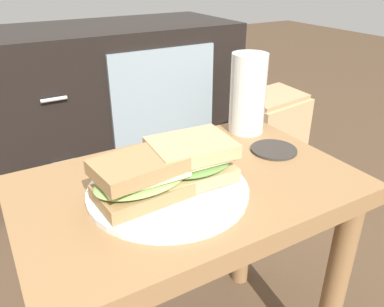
{
  "coord_description": "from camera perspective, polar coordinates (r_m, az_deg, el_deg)",
  "views": [
    {
      "loc": [
        -0.27,
        -0.48,
        0.79
      ],
      "look_at": [
        0.01,
        0.0,
        0.51
      ],
      "focal_mm": 36.02,
      "sensor_mm": 36.0,
      "label": 1
    }
  ],
  "objects": [
    {
      "name": "coaster",
      "position": [
        0.76,
        12.01,
        0.56
      ],
      "size": [
        0.09,
        0.09,
        0.01
      ],
      "primitive_type": "cylinder",
      "color": "#332D28",
      "rests_on": "side_table"
    },
    {
      "name": "paper_bag",
      "position": [
        1.41,
        11.22,
        0.97
      ],
      "size": [
        0.26,
        0.2,
        0.39
      ],
      "color": "tan",
      "rests_on": "ground"
    },
    {
      "name": "plate",
      "position": [
        0.61,
        -3.56,
        -5.43
      ],
      "size": [
        0.26,
        0.26,
        0.01
      ],
      "primitive_type": "cylinder",
      "color": "silver",
      "rests_on": "side_table"
    },
    {
      "name": "sandwich_back",
      "position": [
        0.62,
        -0.11,
        -0.93
      ],
      "size": [
        0.14,
        0.11,
        0.07
      ],
      "color": "tan",
      "rests_on": "plate"
    },
    {
      "name": "side_table",
      "position": [
        0.7,
        -0.52,
        -10.54
      ],
      "size": [
        0.56,
        0.36,
        0.46
      ],
      "color": "olive",
      "rests_on": "ground"
    },
    {
      "name": "sandwich_front",
      "position": [
        0.57,
        -7.5,
        -3.66
      ],
      "size": [
        0.15,
        0.1,
        0.07
      ],
      "color": "#9E7A4C",
      "rests_on": "plate"
    },
    {
      "name": "beer_glass",
      "position": [
        0.82,
        8.25,
        8.58
      ],
      "size": [
        0.07,
        0.07,
        0.17
      ],
      "color": "silver",
      "rests_on": "side_table"
    },
    {
      "name": "tv_cabinet",
      "position": [
        1.59,
        -11.55,
        7.69
      ],
      "size": [
        0.96,
        0.46,
        0.58
      ],
      "color": "black",
      "rests_on": "ground"
    }
  ]
}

